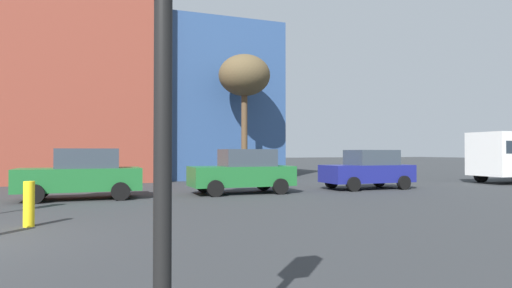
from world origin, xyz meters
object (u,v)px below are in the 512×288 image
object	(u,v)px
parked_car_2	(82,174)
parked_car_3	(243,171)
bollard_yellow_1	(29,204)
bare_tree_0	(244,77)
parked_car_4	(368,169)

from	to	relation	value
parked_car_2	parked_car_3	xyz separation A→B (m)	(6.07, -0.00, -0.01)
bollard_yellow_1	parked_car_2	bearing A→B (deg)	80.34
parked_car_2	parked_car_3	size ratio (longest dim) A/B	1.01
bare_tree_0	bollard_yellow_1	bearing A→B (deg)	-128.13
parked_car_4	bollard_yellow_1	distance (m)	14.22
parked_car_4	bollard_yellow_1	world-z (taller)	parked_car_4
bare_tree_0	parked_car_4	bearing A→B (deg)	-57.47
parked_car_3	parked_car_4	world-z (taller)	parked_car_3
bare_tree_0	bollard_yellow_1	size ratio (longest dim) A/B	6.94
parked_car_2	parked_car_4	size ratio (longest dim) A/B	1.02
parked_car_2	parked_car_3	distance (m)	6.07
parked_car_2	parked_car_4	bearing A→B (deg)	-180.00
parked_car_2	parked_car_4	xyz separation A→B (m)	(12.10, 0.00, -0.02)
bollard_yellow_1	bare_tree_0	bearing A→B (deg)	51.87
parked_car_3	parked_car_2	bearing A→B (deg)	-0.00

